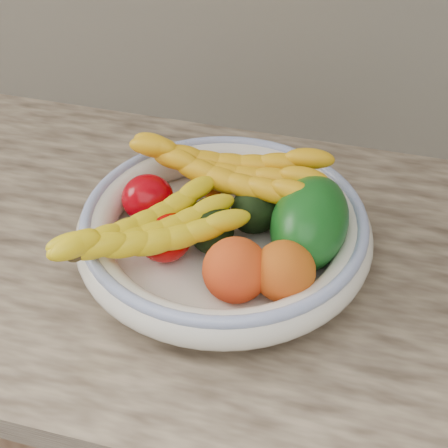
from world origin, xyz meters
TOP-DOWN VIEW (x-y plane):
  - kitchen_counter at (0.00, 1.69)m, footprint 2.44×0.66m
  - fruit_bowl at (0.00, 1.66)m, footprint 0.39×0.39m
  - clementine_back_left at (-0.05, 1.76)m, footprint 0.06×0.06m
  - clementine_back_right at (0.02, 1.76)m, footprint 0.07×0.07m
  - tomato_left at (-0.11, 1.68)m, footprint 0.08×0.08m
  - tomato_near_left at (-0.07, 1.61)m, footprint 0.08×0.08m
  - avocado_center at (-0.01, 1.65)m, footprint 0.09×0.10m
  - avocado_right at (0.04, 1.71)m, footprint 0.10×0.12m
  - green_mango at (0.11, 1.67)m, footprint 0.13×0.15m
  - peach_front at (0.04, 1.57)m, footprint 0.09×0.09m
  - peach_right at (0.09, 1.59)m, footprint 0.09×0.09m
  - banana_bunch_back at (-0.02, 1.73)m, footprint 0.30×0.13m
  - banana_bunch_front at (-0.08, 1.59)m, footprint 0.26×0.26m

SIDE VIEW (x-z plane):
  - kitchen_counter at x=0.00m, z-range -0.24..1.16m
  - fruit_bowl at x=0.00m, z-range 0.91..0.99m
  - clementine_back_left at x=-0.05m, z-range 0.93..0.98m
  - clementine_back_right at x=0.02m, z-range 0.93..0.98m
  - tomato_left at x=-0.11m, z-range 0.93..0.99m
  - tomato_near_left at x=-0.07m, z-range 0.93..0.99m
  - avocado_center at x=-0.01m, z-range 0.93..1.00m
  - avocado_right at x=0.04m, z-range 0.93..1.00m
  - peach_front at x=0.04m, z-range 0.93..1.01m
  - peach_right at x=0.09m, z-range 0.93..1.01m
  - green_mango at x=0.11m, z-range 0.91..1.04m
  - banana_bunch_front at x=-0.08m, z-range 0.95..1.02m
  - banana_bunch_back at x=-0.02m, z-range 0.95..1.03m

